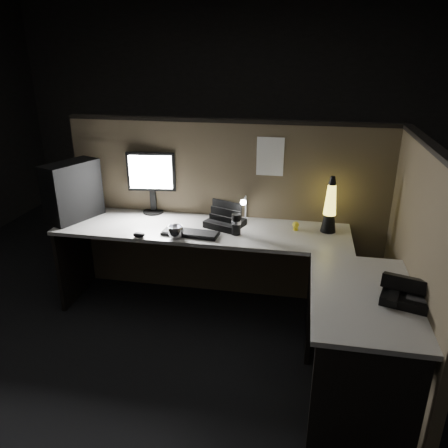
% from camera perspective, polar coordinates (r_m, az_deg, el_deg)
% --- Properties ---
extents(floor, '(6.00, 6.00, 0.00)m').
position_cam_1_polar(floor, '(3.27, -2.57, -16.66)').
color(floor, black).
rests_on(floor, ground).
extents(room_shell, '(6.00, 6.00, 6.00)m').
position_cam_1_polar(room_shell, '(2.59, -3.19, 12.59)').
color(room_shell, silver).
rests_on(room_shell, ground).
extents(partition_back, '(2.66, 0.06, 1.50)m').
position_cam_1_polar(partition_back, '(3.70, 0.49, 1.54)').
color(partition_back, brown).
rests_on(partition_back, ground).
extents(partition_right, '(0.06, 1.66, 1.50)m').
position_cam_1_polar(partition_right, '(2.97, 23.60, -5.74)').
color(partition_right, brown).
rests_on(partition_right, ground).
extents(desk, '(2.60, 1.60, 0.73)m').
position_cam_1_polar(desk, '(3.13, 1.52, -5.85)').
color(desk, '#B1AEA7').
rests_on(desk, ground).
extents(pc_tower, '(0.36, 0.50, 0.47)m').
position_cam_1_polar(pc_tower, '(3.75, -19.16, 4.09)').
color(pc_tower, black).
rests_on(pc_tower, desk).
extents(monitor, '(0.41, 0.17, 0.52)m').
position_cam_1_polar(monitor, '(3.72, -9.45, 6.12)').
color(monitor, black).
rests_on(monitor, desk).
extents(keyboard, '(0.44, 0.18, 0.02)m').
position_cam_1_polar(keyboard, '(3.31, -4.42, -1.23)').
color(keyboard, black).
rests_on(keyboard, desk).
extents(mouse, '(0.10, 0.07, 0.04)m').
position_cam_1_polar(mouse, '(3.32, -11.05, -1.38)').
color(mouse, black).
rests_on(mouse, desk).
extents(clip_lamp, '(0.05, 0.19, 0.24)m').
position_cam_1_polar(clip_lamp, '(3.43, 2.68, 2.01)').
color(clip_lamp, silver).
rests_on(clip_lamp, desk).
extents(organizer, '(0.34, 0.32, 0.20)m').
position_cam_1_polar(organizer, '(3.45, 0.16, 0.49)').
color(organizer, black).
rests_on(organizer, desk).
extents(lava_lamp, '(0.12, 0.12, 0.44)m').
position_cam_1_polar(lava_lamp, '(3.39, 13.66, 1.92)').
color(lava_lamp, black).
rests_on(lava_lamp, desk).
extents(travel_mug, '(0.07, 0.07, 0.16)m').
position_cam_1_polar(travel_mug, '(3.28, 1.61, -0.03)').
color(travel_mug, black).
rests_on(travel_mug, desk).
extents(steel_mug, '(0.13, 0.13, 0.09)m').
position_cam_1_polar(steel_mug, '(3.25, -6.34, -1.06)').
color(steel_mug, '#B9B8C0').
rests_on(steel_mug, desk).
extents(figurine, '(0.05, 0.05, 0.05)m').
position_cam_1_polar(figurine, '(3.42, 9.35, -0.10)').
color(figurine, yellow).
rests_on(figurine, desk).
extents(pinned_paper, '(0.21, 0.00, 0.30)m').
position_cam_1_polar(pinned_paper, '(3.48, 6.05, 8.74)').
color(pinned_paper, white).
rests_on(pinned_paper, partition_back).
extents(desk_phone, '(0.30, 0.30, 0.15)m').
position_cam_1_polar(desk_phone, '(2.65, 22.51, -8.13)').
color(desk_phone, black).
rests_on(desk_phone, desk).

